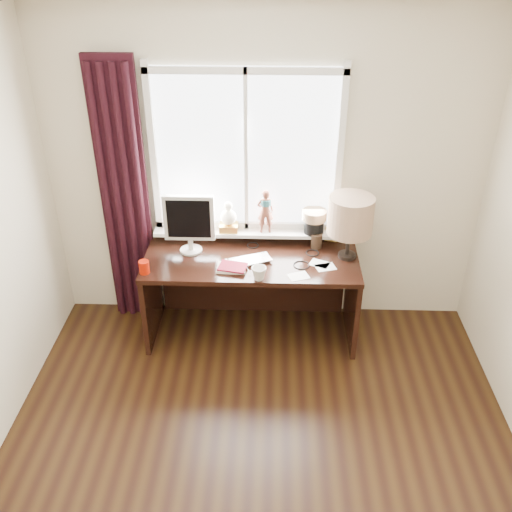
{
  "coord_description": "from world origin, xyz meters",
  "views": [
    {
      "loc": [
        0.06,
        -2.22,
        3.1
      ],
      "look_at": [
        -0.05,
        1.25,
        1.0
      ],
      "focal_mm": 40.0,
      "sensor_mm": 36.0,
      "label": 1
    }
  ],
  "objects_px": {
    "table_lamp": "(351,216)",
    "red_cup": "(144,267)",
    "mug": "(259,273)",
    "laptop": "(249,261)",
    "desk": "(252,277)",
    "monitor": "(189,220)"
  },
  "relations": [
    {
      "from": "table_lamp",
      "to": "red_cup",
      "type": "bearing_deg",
      "value": -169.68
    },
    {
      "from": "desk",
      "to": "mug",
      "type": "bearing_deg",
      "value": -80.14
    },
    {
      "from": "monitor",
      "to": "table_lamp",
      "type": "bearing_deg",
      "value": -2.45
    },
    {
      "from": "table_lamp",
      "to": "mug",
      "type": "bearing_deg",
      "value": -153.52
    },
    {
      "from": "laptop",
      "to": "mug",
      "type": "xyz_separation_m",
      "value": [
        0.08,
        -0.24,
        0.04
      ]
    },
    {
      "from": "mug",
      "to": "desk",
      "type": "xyz_separation_m",
      "value": [
        -0.07,
        0.4,
        -0.3
      ]
    },
    {
      "from": "mug",
      "to": "table_lamp",
      "type": "height_order",
      "value": "table_lamp"
    },
    {
      "from": "monitor",
      "to": "laptop",
      "type": "bearing_deg",
      "value": -18.46
    },
    {
      "from": "mug",
      "to": "desk",
      "type": "relative_size",
      "value": 0.07
    },
    {
      "from": "red_cup",
      "to": "monitor",
      "type": "bearing_deg",
      "value": 47.49
    },
    {
      "from": "mug",
      "to": "laptop",
      "type": "bearing_deg",
      "value": 109.39
    },
    {
      "from": "red_cup",
      "to": "laptop",
      "type": "bearing_deg",
      "value": 12.79
    },
    {
      "from": "monitor",
      "to": "table_lamp",
      "type": "xyz_separation_m",
      "value": [
        1.25,
        -0.05,
        0.09
      ]
    },
    {
      "from": "red_cup",
      "to": "desk",
      "type": "distance_m",
      "value": 0.92
    },
    {
      "from": "laptop",
      "to": "desk",
      "type": "bearing_deg",
      "value": 63.02
    },
    {
      "from": "red_cup",
      "to": "monitor",
      "type": "height_order",
      "value": "monitor"
    },
    {
      "from": "laptop",
      "to": "mug",
      "type": "height_order",
      "value": "mug"
    },
    {
      "from": "red_cup",
      "to": "table_lamp",
      "type": "xyz_separation_m",
      "value": [
        1.56,
        0.28,
        0.31
      ]
    },
    {
      "from": "mug",
      "to": "table_lamp",
      "type": "bearing_deg",
      "value": 26.48
    },
    {
      "from": "desk",
      "to": "table_lamp",
      "type": "bearing_deg",
      "value": -4.04
    },
    {
      "from": "laptop",
      "to": "table_lamp",
      "type": "xyz_separation_m",
      "value": [
        0.77,
        0.11,
        0.35
      ]
    },
    {
      "from": "laptop",
      "to": "table_lamp",
      "type": "distance_m",
      "value": 0.85
    }
  ]
}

